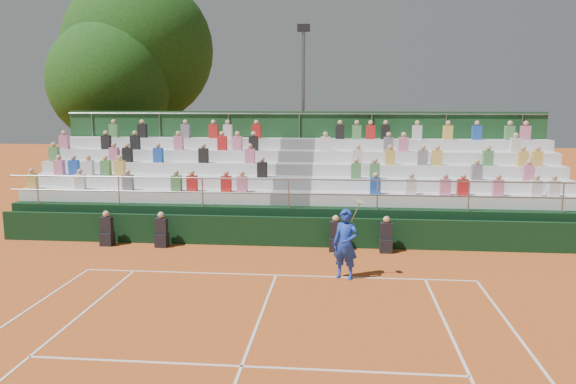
# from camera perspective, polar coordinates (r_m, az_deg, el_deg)

# --- Properties ---
(ground) EXTENTS (90.00, 90.00, 0.00)m
(ground) POSITION_cam_1_polar(r_m,az_deg,el_deg) (15.91, -1.21, -8.46)
(ground) COLOR #C45620
(ground) RESTS_ON ground
(courtside_wall) EXTENTS (20.00, 0.15, 1.00)m
(courtside_wall) POSITION_cam_1_polar(r_m,az_deg,el_deg) (18.84, -0.09, -4.05)
(courtside_wall) COLOR black
(courtside_wall) RESTS_ON ground
(line_officials) EXTENTS (9.72, 0.40, 1.19)m
(line_officials) POSITION_cam_1_polar(r_m,az_deg,el_deg) (18.59, -4.37, -4.34)
(line_officials) COLOR black
(line_officials) RESTS_ON ground
(grandstand) EXTENTS (20.00, 5.20, 4.40)m
(grandstand) POSITION_cam_1_polar(r_m,az_deg,el_deg) (21.89, 0.73, -0.64)
(grandstand) COLOR black
(grandstand) RESTS_ON ground
(tennis_player) EXTENTS (0.94, 0.68, 2.22)m
(tennis_player) POSITION_cam_1_polar(r_m,az_deg,el_deg) (15.46, 5.87, -5.28)
(tennis_player) COLOR #183AB7
(tennis_player) RESTS_ON ground
(tree_west) EXTENTS (6.12, 6.12, 8.85)m
(tree_west) POSITION_cam_1_polar(r_m,az_deg,el_deg) (29.91, -17.60, 10.65)
(tree_west) COLOR #392614
(tree_west) RESTS_ON ground
(tree_east) EXTENTS (7.88, 7.88, 11.46)m
(tree_east) POSITION_cam_1_polar(r_m,az_deg,el_deg) (31.86, -14.91, 13.79)
(tree_east) COLOR #392614
(tree_east) RESTS_ON ground
(floodlight_mast) EXTENTS (0.60, 0.25, 8.45)m
(floodlight_mast) POSITION_cam_1_polar(r_m,az_deg,el_deg) (27.75, 1.57, 9.41)
(floodlight_mast) COLOR gray
(floodlight_mast) RESTS_ON ground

